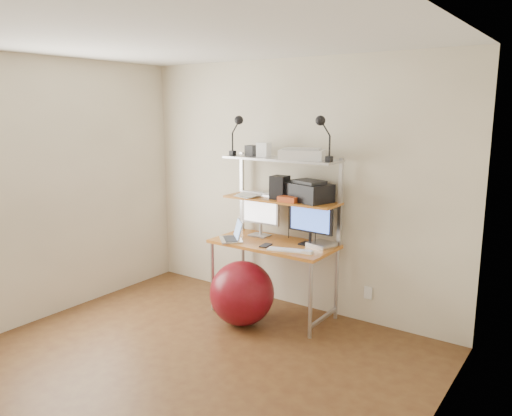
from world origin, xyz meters
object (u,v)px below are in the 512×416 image
at_px(monitor_silver, 261,211).
at_px(printer, 309,191).
at_px(monitor_black, 310,220).
at_px(laptop, 234,236).
at_px(exercise_ball, 242,293).

bearing_deg(monitor_silver, printer, 3.05).
distance_m(monitor_black, laptop, 0.77).
xyz_separation_m(monitor_black, exercise_ball, (-0.45, -0.49, -0.67)).
bearing_deg(printer, monitor_black, -21.40).
xyz_separation_m(monitor_silver, laptop, (-0.11, -0.29, -0.21)).
height_order(laptop, printer, printer).
height_order(monitor_silver, laptop, monitor_silver).
height_order(printer, exercise_ball, printer).
xyz_separation_m(monitor_black, laptop, (-0.69, -0.28, -0.19)).
height_order(monitor_black, printer, printer).
relative_size(monitor_silver, monitor_black, 1.02).
bearing_deg(monitor_silver, exercise_ball, -75.19).
bearing_deg(exercise_ball, monitor_silver, 104.67).
bearing_deg(laptop, printer, 71.30).
relative_size(printer, exercise_ball, 0.80).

